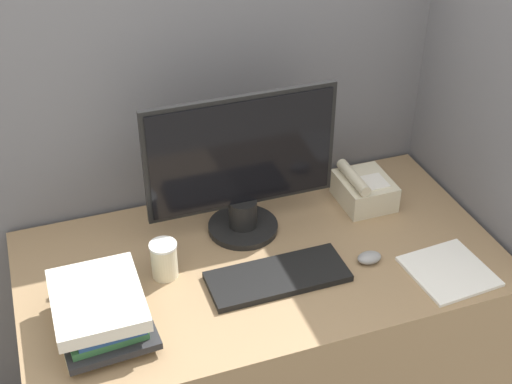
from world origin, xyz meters
The scene contains 10 objects.
cubicle_panel_rear centered at (0.00, 0.80, 0.87)m, with size 1.82×0.04×1.74m.
cubicle_panel_right centered at (0.75, 0.41, 0.87)m, with size 0.04×0.82×1.74m.
desk centered at (0.00, 0.38, 0.37)m, with size 1.42×0.76×0.74m.
monitor centered at (-0.01, 0.54, 0.95)m, with size 0.58×0.22×0.46m.
keyboard centered at (0.01, 0.28, 0.75)m, with size 0.40×0.16×0.02m.
mouse centered at (0.30, 0.26, 0.75)m, with size 0.07×0.05×0.03m.
coffee_cup centered at (-0.29, 0.40, 0.79)m, with size 0.08×0.08×0.11m.
book_stack centered at (-0.49, 0.25, 0.80)m, with size 0.25×0.31×0.13m.
desk_telephone centered at (0.42, 0.55, 0.79)m, with size 0.16×0.19×0.12m.
paper_pile centered at (0.49, 0.14, 0.74)m, with size 0.24×0.24×0.01m.
Camera 1 is at (-0.56, -1.16, 2.10)m, focal length 50.00 mm.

